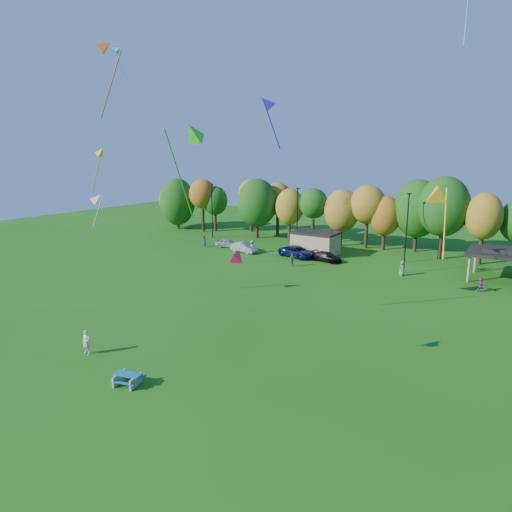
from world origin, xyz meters
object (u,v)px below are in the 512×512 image
Objects in this scene: kite_flyer at (86,342)px; car_c at (297,252)px; car_b at (244,247)px; car_d at (326,257)px; picnic_table at (128,378)px; car_a at (228,243)px.

kite_flyer is 0.33× the size of car_c.
car_b reaches higher than car_d.
kite_flyer is (-5.88, 1.47, 0.48)m from picnic_table.
car_a is (-19.64, 37.32, 0.21)m from picnic_table.
car_c is 4.37m from car_d.
car_c is at bearing 82.89° from kite_flyer.
car_b is 0.79× the size of car_c.
kite_flyer is 0.42× the size of car_b.
kite_flyer is 35.70m from car_c.
car_d is at bearing -76.05° from car_b.
car_c is at bearing 87.02° from picnic_table.
picnic_table is 39.07m from car_b.
car_d is (2.66, 35.54, -0.27)m from kite_flyer.
car_d is (12.36, 1.19, -0.08)m from car_b.
picnic_table is 0.46× the size of car_b.
car_d is (-3.23, 37.02, 0.21)m from picnic_table.
car_a is at bearing 78.32° from car_b.
car_a is 16.42m from car_d.
kite_flyer reaches higher than car_b.
kite_flyer is at bearing -176.43° from car_a.
picnic_table is 37.16m from car_d.
kite_flyer is 0.49× the size of car_a.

